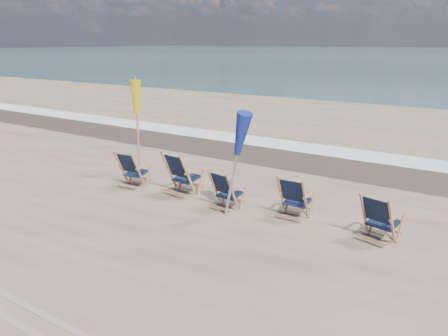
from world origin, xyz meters
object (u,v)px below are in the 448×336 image
at_px(beach_chair_3, 305,200).
at_px(umbrella_yellow, 136,103).
at_px(umbrella_blue, 234,135).
at_px(beach_chair_1, 188,176).
at_px(beach_chair_4, 391,223).
at_px(beach_chair_2, 232,193).
at_px(beach_chair_0, 138,171).

xyz_separation_m(beach_chair_3, umbrella_yellow, (-4.81, 0.52, 1.46)).
distance_m(umbrella_yellow, umbrella_blue, 3.74).
height_order(beach_chair_1, beach_chair_4, beach_chair_1).
relative_size(beach_chair_2, umbrella_yellow, 0.36).
relative_size(beach_chair_1, beach_chair_2, 1.19).
bearing_deg(beach_chair_4, beach_chair_0, 14.78).
bearing_deg(beach_chair_0, umbrella_blue, 170.46).
bearing_deg(beach_chair_2, beach_chair_4, -169.20).
height_order(beach_chair_0, beach_chair_4, beach_chair_0).
distance_m(beach_chair_2, beach_chair_4, 3.08).
xyz_separation_m(beach_chair_1, umbrella_blue, (1.47, -0.43, 1.17)).
bearing_deg(umbrella_yellow, beach_chair_3, -6.18).
distance_m(beach_chair_3, beach_chair_4, 1.67).
distance_m(beach_chair_2, umbrella_blue, 1.29).
xyz_separation_m(beach_chair_4, umbrella_blue, (-2.90, -0.36, 1.24)).
relative_size(beach_chair_2, beach_chair_4, 0.96).
bearing_deg(beach_chair_1, beach_chair_3, -170.41).
bearing_deg(beach_chair_0, beach_chair_4, 176.89).
xyz_separation_m(beach_chair_0, umbrella_yellow, (-0.74, 0.83, 1.45)).
bearing_deg(umbrella_yellow, beach_chair_4, -6.59).
relative_size(beach_chair_1, umbrella_blue, 0.47).
bearing_deg(beach_chair_3, beach_chair_0, 4.30).
relative_size(beach_chair_4, umbrella_blue, 0.41).
distance_m(beach_chair_1, beach_chair_4, 4.37).
bearing_deg(beach_chair_3, umbrella_yellow, -6.28).
relative_size(umbrella_yellow, umbrella_blue, 1.11).
bearing_deg(beach_chair_4, umbrella_yellow, 7.32).
relative_size(beach_chair_4, umbrella_yellow, 0.37).
bearing_deg(beach_chair_3, umbrella_blue, 25.06).
height_order(beach_chair_2, beach_chair_3, beach_chair_3).
relative_size(beach_chair_1, beach_chair_3, 1.15).
xyz_separation_m(beach_chair_2, umbrella_blue, (0.18, -0.22, 1.26)).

